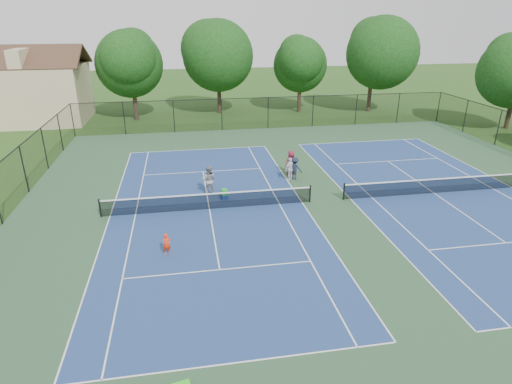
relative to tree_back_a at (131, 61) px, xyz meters
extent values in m
plane|color=#234716|center=(13.00, -24.00, -6.04)|extent=(140.00, 140.00, 0.00)
cube|color=#2E5330|center=(13.00, -24.00, -6.03)|extent=(36.00, 36.00, 0.01)
cube|color=navy|center=(6.00, -24.00, -6.03)|extent=(10.97, 23.77, 0.00)
cube|color=white|center=(6.00, -12.11, -6.02)|extent=(10.97, 0.06, 0.00)
cube|color=white|center=(6.00, -35.88, -6.02)|extent=(10.97, 0.06, 0.00)
cube|color=white|center=(0.52, -24.00, -6.02)|extent=(0.06, 23.77, 0.00)
cube|color=white|center=(11.48, -24.00, -6.02)|extent=(0.06, 23.77, 0.00)
cube|color=white|center=(1.88, -24.00, -6.02)|extent=(0.06, 23.77, 0.00)
cube|color=white|center=(10.12, -24.00, -6.02)|extent=(0.06, 23.77, 0.00)
cube|color=white|center=(6.00, -17.60, -6.02)|extent=(8.23, 0.06, 0.00)
cube|color=white|center=(6.00, -30.40, -6.02)|extent=(8.23, 0.06, 0.00)
cube|color=white|center=(6.00, -24.00, -6.02)|extent=(0.06, 12.80, 0.00)
cylinder|color=black|center=(0.05, -24.00, -5.50)|extent=(0.10, 0.10, 1.07)
cylinder|color=black|center=(11.95, -24.00, -5.50)|extent=(0.10, 0.10, 1.07)
cube|color=black|center=(6.00, -24.00, -5.57)|extent=(11.90, 0.01, 0.90)
cube|color=white|center=(6.00, -24.00, -5.09)|extent=(11.90, 0.04, 0.07)
cube|color=navy|center=(20.00, -24.00, -6.03)|extent=(10.97, 23.77, 0.00)
cube|color=white|center=(20.00, -12.11, -6.02)|extent=(10.97, 0.06, 0.00)
cube|color=white|center=(14.52, -24.00, -6.02)|extent=(0.06, 23.77, 0.00)
cube|color=white|center=(25.48, -24.00, -6.02)|extent=(0.06, 23.77, 0.00)
cube|color=white|center=(15.88, -24.00, -6.02)|extent=(0.06, 23.77, 0.00)
cube|color=white|center=(24.12, -24.00, -6.02)|extent=(0.06, 23.77, 0.00)
cube|color=white|center=(20.00, -17.60, -6.02)|extent=(8.23, 0.06, 0.00)
cube|color=white|center=(20.00, -30.40, -6.02)|extent=(8.23, 0.06, 0.00)
cube|color=white|center=(20.00, -24.00, -6.02)|extent=(0.06, 12.80, 0.00)
cylinder|color=black|center=(14.05, -24.00, -5.50)|extent=(0.10, 0.10, 1.07)
cube|color=black|center=(20.00, -24.00, -5.57)|extent=(11.90, 0.01, 0.90)
cube|color=white|center=(20.00, -24.00, -5.09)|extent=(11.90, 0.04, 0.07)
cylinder|color=black|center=(-5.00, -6.00, -4.54)|extent=(0.08, 0.08, 3.00)
cylinder|color=black|center=(-0.50, -6.00, -4.54)|extent=(0.08, 0.08, 3.00)
cylinder|color=black|center=(4.00, -6.00, -4.54)|extent=(0.08, 0.08, 3.00)
cylinder|color=black|center=(8.50, -6.00, -4.54)|extent=(0.08, 0.08, 3.00)
cylinder|color=black|center=(13.00, -6.00, -4.54)|extent=(0.08, 0.08, 3.00)
cylinder|color=black|center=(17.50, -6.00, -4.54)|extent=(0.08, 0.08, 3.00)
cylinder|color=black|center=(22.00, -6.00, -4.54)|extent=(0.08, 0.08, 3.00)
cylinder|color=black|center=(26.50, -6.00, -4.54)|extent=(0.08, 0.08, 3.00)
cylinder|color=black|center=(31.00, -6.00, -4.54)|extent=(0.08, 0.08, 3.00)
cylinder|color=black|center=(-5.00, -19.50, -4.54)|extent=(0.08, 0.08, 3.00)
cylinder|color=black|center=(31.00, -15.00, -4.54)|extent=(0.08, 0.08, 3.00)
cylinder|color=black|center=(-5.00, -15.00, -4.54)|extent=(0.08, 0.08, 3.00)
cylinder|color=black|center=(31.00, -10.50, -4.54)|extent=(0.08, 0.08, 3.00)
cylinder|color=black|center=(-5.00, -10.50, -4.54)|extent=(0.08, 0.08, 3.00)
cube|color=black|center=(13.00, -6.00, -4.54)|extent=(36.00, 0.01, 3.00)
cube|color=black|center=(13.00, -6.00, -3.04)|extent=(36.00, 0.05, 0.05)
cylinder|color=#2D2116|center=(0.00, 0.00, -4.15)|extent=(0.44, 0.44, 3.78)
sphere|color=#0E3411|center=(0.00, 0.00, -0.39)|extent=(6.80, 6.80, 6.80)
sphere|color=#0E3411|center=(0.00, 0.00, 0.28)|extent=(5.58, 5.58, 5.58)
sphere|color=#0E3411|center=(0.00, 0.00, 0.94)|extent=(4.35, 4.35, 4.35)
cylinder|color=#2D2116|center=(9.00, 2.00, -3.97)|extent=(0.44, 0.44, 4.14)
sphere|color=#0E3411|center=(9.00, 2.00, 0.19)|extent=(7.60, 7.60, 7.60)
sphere|color=#0E3411|center=(9.00, 2.00, 0.82)|extent=(6.23, 6.23, 6.23)
sphere|color=#0E3411|center=(9.00, 2.00, 1.44)|extent=(4.86, 4.86, 4.86)
cylinder|color=#2D2116|center=(18.00, 1.00, -4.33)|extent=(0.44, 0.44, 3.42)
sphere|color=#0E3411|center=(18.00, 1.00, -0.97)|extent=(6.00, 6.00, 6.00)
sphere|color=#0E3411|center=(18.00, 1.00, -0.27)|extent=(4.92, 4.92, 4.92)
sphere|color=#0E3411|center=(18.00, 1.00, 0.44)|extent=(3.84, 3.84, 3.84)
cylinder|color=#2D2116|center=(26.00, 0.00, -3.88)|extent=(0.44, 0.44, 4.32)
sphere|color=#0E3411|center=(26.00, 0.00, 0.43)|extent=(7.80, 7.80, 7.80)
sphere|color=#0E3411|center=(26.00, 0.00, 1.04)|extent=(6.40, 6.40, 6.40)
sphere|color=#0E3411|center=(26.00, 0.00, 1.65)|extent=(4.99, 4.99, 4.99)
cylinder|color=#2D2116|center=(36.00, -10.00, -4.24)|extent=(0.44, 0.44, 3.60)
cube|color=tan|center=(-10.00, 1.00, -3.24)|extent=(10.00, 8.00, 5.60)
cube|color=tan|center=(-10.00, 1.00, 0.44)|extent=(1.20, 8.00, 1.76)
cube|color=#422B1E|center=(-10.00, -1.00, 0.54)|extent=(10.80, 4.10, 2.15)
cube|color=#422B1E|center=(-10.00, 3.00, 0.54)|extent=(10.80, 4.10, 2.15)
imported|color=#FC3610|center=(3.73, -28.65, -5.51)|extent=(0.41, 0.30, 1.05)
imported|color=gray|center=(6.16, -21.73, -5.11)|extent=(1.03, 0.88, 1.86)
imported|color=silver|center=(11.67, -20.21, -5.25)|extent=(0.98, 0.86, 1.58)
imported|color=#182036|center=(12.03, -20.07, -5.27)|extent=(1.14, 0.98, 1.53)
imported|color=maroon|center=(12.01, -19.13, -5.18)|extent=(0.89, 0.63, 1.71)
cube|color=navy|center=(7.00, -22.71, -5.90)|extent=(0.42, 0.39, 0.28)
cube|color=green|center=(7.00, -22.71, -5.57)|extent=(0.39, 0.34, 0.37)
camera|label=1|loc=(4.86, -46.35, 4.26)|focal=30.00mm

